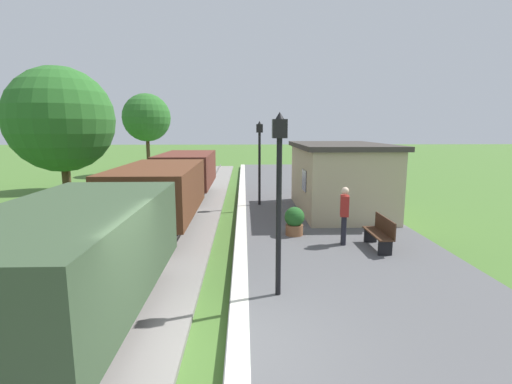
{
  "coord_description": "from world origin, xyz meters",
  "views": [
    {
      "loc": [
        0.5,
        -5.54,
        3.64
      ],
      "look_at": [
        0.99,
        9.54,
        1.09
      ],
      "focal_mm": 26.57,
      "sensor_mm": 36.0,
      "label": 1
    }
  ],
  "objects_px": {
    "lamp_post_near": "(279,172)",
    "tree_trackside_far": "(60,120)",
    "freight_train": "(159,195)",
    "station_hut": "(339,177)",
    "tree_field_left": "(65,133)",
    "potted_planter": "(294,221)",
    "tree_field_distant": "(147,118)",
    "person_waiting": "(344,213)",
    "bench_down_platform": "(317,184)",
    "lamp_post_far": "(260,147)",
    "bench_near_hut": "(380,232)"
  },
  "relations": [
    {
      "from": "tree_trackside_far",
      "to": "tree_field_left",
      "type": "xyz_separation_m",
      "value": [
        -2.53,
        5.79,
        -0.63
      ]
    },
    {
      "from": "potted_planter",
      "to": "tree_field_distant",
      "type": "bearing_deg",
      "value": 116.29
    },
    {
      "from": "tree_field_left",
      "to": "bench_down_platform",
      "type": "bearing_deg",
      "value": -11.49
    },
    {
      "from": "lamp_post_far",
      "to": "tree_trackside_far",
      "type": "distance_m",
      "value": 8.63
    },
    {
      "from": "freight_train",
      "to": "station_hut",
      "type": "distance_m",
      "value": 7.25
    },
    {
      "from": "potted_planter",
      "to": "lamp_post_near",
      "type": "distance_m",
      "value": 4.94
    },
    {
      "from": "potted_planter",
      "to": "tree_field_distant",
      "type": "relative_size",
      "value": 0.15
    },
    {
      "from": "person_waiting",
      "to": "lamp_post_near",
      "type": "distance_m",
      "value": 4.35
    },
    {
      "from": "potted_planter",
      "to": "lamp_post_far",
      "type": "bearing_deg",
      "value": 100.52
    },
    {
      "from": "freight_train",
      "to": "person_waiting",
      "type": "relative_size",
      "value": 11.35
    },
    {
      "from": "tree_field_distant",
      "to": "bench_down_platform",
      "type": "bearing_deg",
      "value": -42.97
    },
    {
      "from": "station_hut",
      "to": "lamp_post_far",
      "type": "distance_m",
      "value": 3.68
    },
    {
      "from": "station_hut",
      "to": "lamp_post_near",
      "type": "distance_m",
      "value": 8.62
    },
    {
      "from": "station_hut",
      "to": "tree_trackside_far",
      "type": "height_order",
      "value": "tree_trackside_far"
    },
    {
      "from": "tree_trackside_far",
      "to": "freight_train",
      "type": "bearing_deg",
      "value": -38.83
    },
    {
      "from": "bench_down_platform",
      "to": "lamp_post_far",
      "type": "xyz_separation_m",
      "value": [
        -3.17,
        -2.99,
        2.08
      ]
    },
    {
      "from": "bench_near_hut",
      "to": "potted_planter",
      "type": "distance_m",
      "value": 2.69
    },
    {
      "from": "freight_train",
      "to": "potted_planter",
      "type": "relative_size",
      "value": 21.18
    },
    {
      "from": "freight_train",
      "to": "bench_down_platform",
      "type": "bearing_deg",
      "value": 45.48
    },
    {
      "from": "station_hut",
      "to": "potted_planter",
      "type": "height_order",
      "value": "station_hut"
    },
    {
      "from": "freight_train",
      "to": "lamp_post_near",
      "type": "bearing_deg",
      "value": -56.54
    },
    {
      "from": "tree_trackside_far",
      "to": "tree_field_left",
      "type": "relative_size",
      "value": 1.26
    },
    {
      "from": "station_hut",
      "to": "tree_trackside_far",
      "type": "distance_m",
      "value": 12.08
    },
    {
      "from": "freight_train",
      "to": "person_waiting",
      "type": "bearing_deg",
      "value": -19.59
    },
    {
      "from": "station_hut",
      "to": "bench_down_platform",
      "type": "bearing_deg",
      "value": 90.47
    },
    {
      "from": "station_hut",
      "to": "person_waiting",
      "type": "distance_m",
      "value": 4.69
    },
    {
      "from": "freight_train",
      "to": "tree_field_left",
      "type": "distance_m",
      "value": 12.47
    },
    {
      "from": "bench_down_platform",
      "to": "person_waiting",
      "type": "height_order",
      "value": "person_waiting"
    },
    {
      "from": "lamp_post_near",
      "to": "tree_trackside_far",
      "type": "relative_size",
      "value": 0.59
    },
    {
      "from": "potted_planter",
      "to": "tree_trackside_far",
      "type": "relative_size",
      "value": 0.15
    },
    {
      "from": "tree_trackside_far",
      "to": "lamp_post_far",
      "type": "bearing_deg",
      "value": -0.66
    },
    {
      "from": "bench_down_platform",
      "to": "lamp_post_far",
      "type": "bearing_deg",
      "value": -136.72
    },
    {
      "from": "station_hut",
      "to": "person_waiting",
      "type": "bearing_deg",
      "value": -102.02
    },
    {
      "from": "station_hut",
      "to": "bench_near_hut",
      "type": "bearing_deg",
      "value": -90.41
    },
    {
      "from": "lamp_post_near",
      "to": "tree_field_left",
      "type": "relative_size",
      "value": 0.75
    },
    {
      "from": "tree_field_distant",
      "to": "bench_near_hut",
      "type": "bearing_deg",
      "value": -60.29
    },
    {
      "from": "potted_planter",
      "to": "tree_field_left",
      "type": "height_order",
      "value": "tree_field_left"
    },
    {
      "from": "person_waiting",
      "to": "station_hut",
      "type": "bearing_deg",
      "value": -89.61
    },
    {
      "from": "tree_field_left",
      "to": "tree_field_distant",
      "type": "distance_m",
      "value": 8.32
    },
    {
      "from": "station_hut",
      "to": "lamp_post_near",
      "type": "height_order",
      "value": "lamp_post_near"
    },
    {
      "from": "person_waiting",
      "to": "tree_trackside_far",
      "type": "distance_m",
      "value": 12.68
    },
    {
      "from": "station_hut",
      "to": "bench_near_hut",
      "type": "distance_m",
      "value": 5.09
    },
    {
      "from": "freight_train",
      "to": "potted_planter",
      "type": "bearing_deg",
      "value": -13.11
    },
    {
      "from": "station_hut",
      "to": "tree_field_left",
      "type": "xyz_separation_m",
      "value": [
        -14.28,
        7.28,
        1.7
      ]
    },
    {
      "from": "tree_trackside_far",
      "to": "tree_field_left",
      "type": "height_order",
      "value": "tree_trackside_far"
    },
    {
      "from": "bench_near_hut",
      "to": "person_waiting",
      "type": "height_order",
      "value": "person_waiting"
    },
    {
      "from": "tree_trackside_far",
      "to": "tree_field_left",
      "type": "bearing_deg",
      "value": 113.63
    },
    {
      "from": "station_hut",
      "to": "tree_field_left",
      "type": "relative_size",
      "value": 1.17
    },
    {
      "from": "station_hut",
      "to": "potted_planter",
      "type": "bearing_deg",
      "value": -122.91
    },
    {
      "from": "potted_planter",
      "to": "freight_train",
      "type": "bearing_deg",
      "value": 166.89
    }
  ]
}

